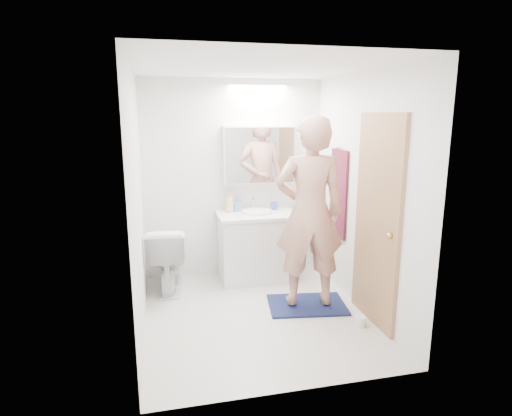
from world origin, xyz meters
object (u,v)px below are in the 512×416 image
object	(u,v)px
person	(309,213)
toothbrush_cup	(274,206)
toilet	(168,258)
soap_bottle_b	(238,203)
vanity_cabinet	(257,248)
toilet_paper_roll	(360,321)
soap_bottle_a	(230,202)
medicine_cabinet	(259,155)

from	to	relation	value
person	toothbrush_cup	world-z (taller)	person
toilet	soap_bottle_b	distance (m)	1.06
vanity_cabinet	person	xyz separation A→B (m)	(0.33, -0.89, 0.62)
toilet	toilet_paper_roll	bearing A→B (deg)	149.84
person	toilet_paper_roll	size ratio (longest dim) A/B	17.57
person	soap_bottle_a	distance (m)	1.22
vanity_cabinet	toothbrush_cup	world-z (taller)	toothbrush_cup
medicine_cabinet	soap_bottle_b	distance (m)	0.65
medicine_cabinet	toilet_paper_roll	size ratio (longest dim) A/B	8.00
person	toilet_paper_roll	bearing A→B (deg)	131.52
soap_bottle_b	toilet	bearing A→B (deg)	-161.27
toilet	toothbrush_cup	bearing A→B (deg)	-161.77
soap_bottle_a	person	bearing A→B (deg)	-58.30
person	soap_bottle_b	size ratio (longest dim) A/B	10.20
soap_bottle_b	person	bearing A→B (deg)	-63.44
vanity_cabinet	person	distance (m)	1.13
soap_bottle_b	toothbrush_cup	size ratio (longest dim) A/B	1.91
vanity_cabinet	person	size ratio (longest dim) A/B	0.47
toilet_paper_roll	toilet	bearing A→B (deg)	143.35
vanity_cabinet	soap_bottle_b	xyz separation A→B (m)	(-0.20, 0.18, 0.52)
medicine_cabinet	toothbrush_cup	size ratio (longest dim) A/B	8.86
medicine_cabinet	person	world-z (taller)	person
medicine_cabinet	toothbrush_cup	xyz separation A→B (m)	(0.18, -0.05, -0.63)
person	toothbrush_cup	bearing A→B (deg)	-77.20
vanity_cabinet	medicine_cabinet	bearing A→B (deg)	71.50
vanity_cabinet	medicine_cabinet	world-z (taller)	medicine_cabinet
vanity_cabinet	toilet	xyz separation A→B (m)	(-1.07, -0.11, -0.01)
person	soap_bottle_b	xyz separation A→B (m)	(-0.53, 1.07, -0.10)
toothbrush_cup	toilet_paper_roll	size ratio (longest dim) A/B	0.90
toothbrush_cup	person	bearing A→B (deg)	-85.60
vanity_cabinet	soap_bottle_b	distance (m)	0.59
vanity_cabinet	soap_bottle_a	xyz separation A→B (m)	(-0.31, 0.15, 0.55)
medicine_cabinet	toilet_paper_roll	world-z (taller)	medicine_cabinet
toilet_paper_roll	vanity_cabinet	bearing A→B (deg)	115.61
medicine_cabinet	toilet	xyz separation A→B (m)	(-1.14, -0.33, -1.12)
toothbrush_cup	soap_bottle_a	bearing A→B (deg)	-178.98
toilet	toothbrush_cup	world-z (taller)	toothbrush_cup
soap_bottle_a	toilet_paper_roll	size ratio (longest dim) A/B	2.23
soap_bottle_a	toilet_paper_roll	distance (m)	2.05
soap_bottle_a	soap_bottle_b	xyz separation A→B (m)	(0.11, 0.03, -0.03)
soap_bottle_b	toothbrush_cup	bearing A→B (deg)	-2.53
soap_bottle_a	toothbrush_cup	world-z (taller)	soap_bottle_a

